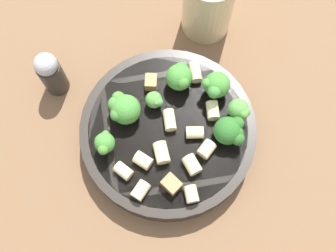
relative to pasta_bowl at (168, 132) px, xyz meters
name	(u,v)px	position (x,y,z in m)	size (l,w,h in m)	color
ground_plane	(168,137)	(0.00, 0.00, -0.02)	(2.00, 2.00, 0.00)	brown
pasta_bowl	(168,132)	(0.00, 0.00, 0.00)	(0.23, 0.23, 0.04)	#28231E
broccoli_floret_0	(216,86)	(-0.06, 0.05, 0.04)	(0.04, 0.04, 0.04)	#9EC175
broccoli_floret_1	(230,131)	(-0.01, 0.08, 0.04)	(0.04, 0.04, 0.04)	#84AD60
broccoli_floret_2	(104,143)	(0.04, -0.07, 0.04)	(0.03, 0.03, 0.04)	#93B766
broccoli_floret_3	(155,100)	(-0.03, -0.02, 0.03)	(0.02, 0.02, 0.03)	#93B766
broccoli_floret_4	(181,77)	(-0.07, 0.00, 0.04)	(0.04, 0.04, 0.04)	#9EC175
broccoli_floret_5	(123,108)	(-0.01, -0.06, 0.04)	(0.04, 0.04, 0.04)	#84AD60
broccoli_floret_6	(239,110)	(-0.04, 0.08, 0.04)	(0.03, 0.03, 0.04)	#9EC175
rigatoni_0	(195,129)	(0.00, 0.04, 0.02)	(0.02, 0.02, 0.02)	beige
rigatoni_1	(191,194)	(0.08, 0.05, 0.02)	(0.02, 0.02, 0.02)	beige
rigatoni_2	(207,149)	(0.02, 0.05, 0.03)	(0.02, 0.02, 0.02)	beige
rigatoni_3	(160,152)	(0.04, 0.00, 0.03)	(0.02, 0.02, 0.03)	beige
rigatoni_4	(143,160)	(0.05, -0.02, 0.02)	(0.02, 0.02, 0.02)	beige
rigatoni_5	(169,120)	(-0.01, 0.00, 0.02)	(0.02, 0.02, 0.03)	beige
rigatoni_6	(123,171)	(0.07, -0.04, 0.02)	(0.02, 0.02, 0.02)	beige
rigatoni_7	(192,165)	(0.04, 0.04, 0.03)	(0.02, 0.02, 0.02)	beige
rigatoni_8	(213,111)	(-0.03, 0.05, 0.02)	(0.02, 0.02, 0.02)	beige
rigatoni_9	(195,72)	(-0.08, 0.02, 0.02)	(0.02, 0.02, 0.03)	beige
rigatoni_10	(141,190)	(0.09, -0.01, 0.02)	(0.02, 0.02, 0.02)	beige
chicken_chunk_0	(151,82)	(-0.06, -0.04, 0.02)	(0.02, 0.02, 0.02)	#A87A4C
chicken_chunk_1	(171,184)	(0.07, 0.02, 0.03)	(0.02, 0.02, 0.02)	#A87A4C
drinking_glass	(208,6)	(-0.19, 0.01, 0.02)	(0.07, 0.07, 0.11)	beige
pepper_shaker	(51,73)	(-0.04, -0.17, 0.02)	(0.03, 0.03, 0.08)	#332D28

